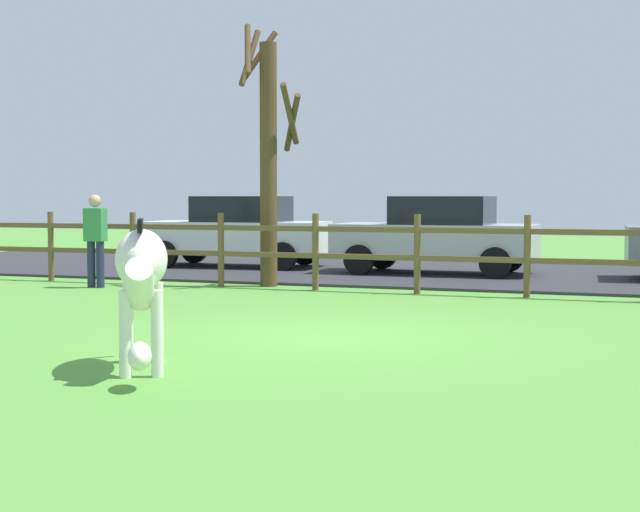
# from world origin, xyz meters

# --- Properties ---
(ground_plane) EXTENTS (60.00, 60.00, 0.00)m
(ground_plane) POSITION_xyz_m (0.00, 0.00, 0.00)
(ground_plane) COLOR #549338
(parking_asphalt) EXTENTS (28.00, 7.40, 0.05)m
(parking_asphalt) POSITION_xyz_m (0.00, 9.30, 0.03)
(parking_asphalt) COLOR #2D2D33
(parking_asphalt) RESTS_ON ground_plane
(paddock_fence) EXTENTS (21.62, 0.11, 1.32)m
(paddock_fence) POSITION_xyz_m (-0.25, 5.00, 0.75)
(paddock_fence) COLOR brown
(paddock_fence) RESTS_ON ground_plane
(bare_tree) EXTENTS (1.21, 1.20, 4.70)m
(bare_tree) POSITION_xyz_m (-3.08, 5.40, 2.38)
(bare_tree) COLOR #513A23
(bare_tree) RESTS_ON ground_plane
(zebra) EXTENTS (1.17, 1.75, 1.41)m
(zebra) POSITION_xyz_m (-0.86, -2.76, 0.93)
(zebra) COLOR white
(zebra) RESTS_ON ground_plane
(crow_on_grass) EXTENTS (0.21, 0.10, 0.20)m
(crow_on_grass) POSITION_xyz_m (-3.64, 2.25, 0.13)
(crow_on_grass) COLOR black
(crow_on_grass) RESTS_ON ground_plane
(parked_car_white) EXTENTS (4.13, 2.16, 1.56)m
(parked_car_white) POSITION_xyz_m (-5.37, 8.99, 0.84)
(parked_car_white) COLOR white
(parked_car_white) RESTS_ON parking_asphalt
(parked_car_silver) EXTENTS (4.01, 1.91, 1.56)m
(parked_car_silver) POSITION_xyz_m (-0.76, 8.62, 0.84)
(parked_car_silver) COLOR #B7BABF
(parked_car_silver) RESTS_ON parking_asphalt
(visitor_right_of_tree) EXTENTS (0.37, 0.24, 1.64)m
(visitor_right_of_tree) POSITION_xyz_m (-5.84, 4.11, 0.91)
(visitor_right_of_tree) COLOR #232847
(visitor_right_of_tree) RESTS_ON ground_plane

